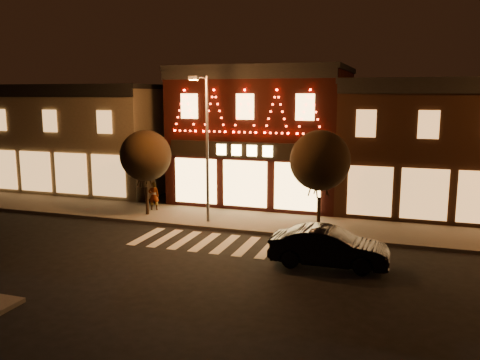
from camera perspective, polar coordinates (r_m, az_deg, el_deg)
The scene contains 10 objects.
ground at distance 19.51m, azimuth -8.58°, elevation -10.30°, with size 120.00×120.00×0.00m, color black.
sidewalk_far at distance 25.97m, azimuth 3.45°, elevation -4.93°, with size 44.00×4.00×0.15m, color #47423D.
building_left at distance 37.22m, azimuth -16.90°, elevation 4.75°, with size 12.20×8.28×7.30m.
building_pulp at distance 31.51m, azimuth 2.83°, elevation 5.23°, with size 10.20×8.34×8.30m.
building_right_a at distance 30.43m, azimuth 20.36°, elevation 3.71°, with size 9.20×8.28×7.50m.
streetlamp_mid at distance 25.09m, azimuth -3.99°, elevation 4.83°, with size 0.47×1.69×7.42m.
tree_left at distance 27.36m, azimuth -10.75°, elevation 2.74°, with size 2.77×2.77×4.63m.
tree_right at distance 24.06m, azimuth 9.16°, elevation 2.22°, with size 2.90×2.90×4.85m.
dark_sedan at distance 19.95m, azimuth 10.16°, elevation -7.59°, with size 1.61×4.61×1.52m, color black.
pedestrian at distance 28.76m, azimuth -9.86°, elevation -1.81°, with size 0.59×0.38×1.61m, color gray.
Camera 1 is at (8.44, -16.28, 6.67)m, focal length 37.23 mm.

